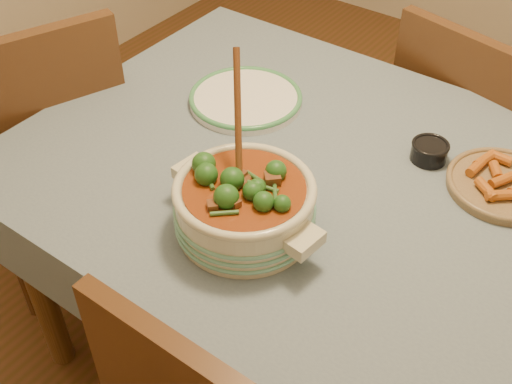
% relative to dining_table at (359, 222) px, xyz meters
% --- Properties ---
extents(floor, '(4.50, 4.50, 0.00)m').
position_rel_dining_table_xyz_m(floor, '(0.00, 0.00, -0.66)').
color(floor, '#4D3216').
rests_on(floor, ground).
extents(dining_table, '(1.68, 1.08, 0.76)m').
position_rel_dining_table_xyz_m(dining_table, '(0.00, 0.00, 0.00)').
color(dining_table, brown).
rests_on(dining_table, floor).
extents(stew_casserole, '(0.37, 0.32, 0.35)m').
position_rel_dining_table_xyz_m(stew_casserole, '(-0.15, -0.25, 0.17)').
color(stew_casserole, beige).
rests_on(stew_casserole, dining_table).
extents(white_plate, '(0.32, 0.32, 0.03)m').
position_rel_dining_table_xyz_m(white_plate, '(-0.43, 0.13, 0.11)').
color(white_plate, white).
rests_on(white_plate, dining_table).
extents(condiment_bowl, '(0.09, 0.09, 0.05)m').
position_rel_dining_table_xyz_m(condiment_bowl, '(0.07, 0.20, 0.12)').
color(condiment_bowl, black).
rests_on(condiment_bowl, dining_table).
extents(fried_plate, '(0.33, 0.33, 0.04)m').
position_rel_dining_table_xyz_m(fried_plate, '(0.25, 0.20, 0.11)').
color(fried_plate, '#927950').
rests_on(fried_plate, dining_table).
extents(chair_far, '(0.50, 0.50, 0.90)m').
position_rel_dining_table_xyz_m(chair_far, '(0.01, 0.68, -0.15)').
color(chair_far, '#543319').
rests_on(chair_far, floor).
extents(chair_left, '(0.58, 0.58, 0.96)m').
position_rel_dining_table_xyz_m(chair_left, '(-0.97, -0.15, -0.12)').
color(chair_left, '#543319').
rests_on(chair_left, floor).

